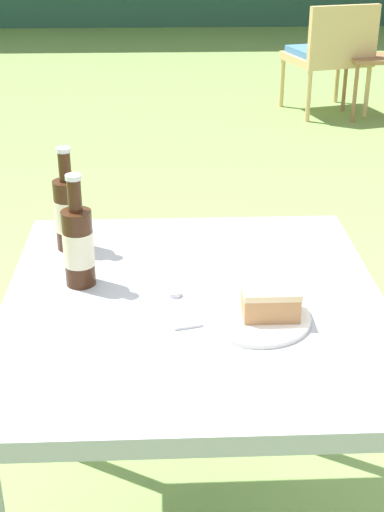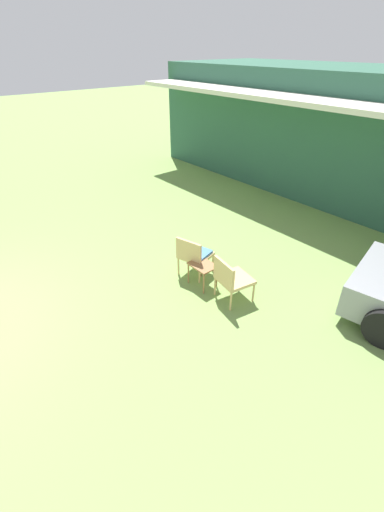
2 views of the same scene
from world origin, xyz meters
The scene contains 8 objects.
wicker_chair_cushioned centered at (1.24, 4.28, 0.48)m, with size 0.68×0.67×0.84m.
garden_side_table centered at (1.61, 4.17, 0.39)m, with size 0.49×0.38×0.46m.
patio_table centered at (0.00, 0.00, 0.67)m, with size 0.78×0.86×0.74m.
cake_on_plate centered at (0.13, -0.09, 0.76)m, with size 0.21×0.21×0.07m.
cola_bottle_near centered at (-0.24, 0.08, 0.83)m, with size 0.07×0.07×0.25m.
cola_bottle_far centered at (-0.28, 0.26, 0.83)m, with size 0.07×0.07×0.25m.
fork centered at (0.05, -0.09, 0.74)m, with size 0.19×0.05×0.01m.
loose_bottle_cap centered at (-0.04, 0.02, 0.74)m, with size 0.03×0.03×0.01m.
Camera 1 is at (-0.06, -1.28, 1.46)m, focal length 50.00 mm.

